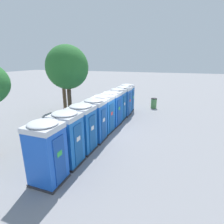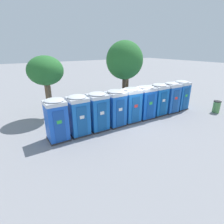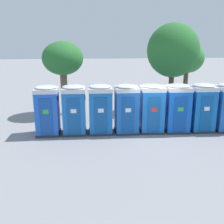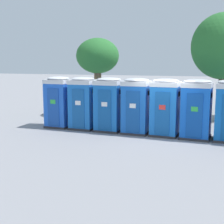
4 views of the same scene
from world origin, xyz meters
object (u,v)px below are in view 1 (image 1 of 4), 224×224
at_px(portapotty_6, 117,104).
at_px(street_tree_1, 63,73).
at_px(portapotty_2, 82,128).
at_px(portapotty_5, 112,108).
at_px(portapotty_3, 95,120).
at_px(street_tree_2, 67,68).
at_px(portapotty_1, 67,138).
at_px(trash_can, 154,103).
at_px(portapotty_0, 47,153).
at_px(portapotty_8, 127,98).
at_px(portapotty_4, 103,113).
at_px(portapotty_7, 123,101).

xyz_separation_m(portapotty_6, street_tree_1, (1.28, 5.76, 2.16)).
bearing_deg(portapotty_2, portapotty_5, -2.52).
distance_m(portapotty_3, street_tree_2, 6.10).
relative_size(portapotty_1, portapotty_2, 1.00).
distance_m(portapotty_2, trash_can, 10.27).
bearing_deg(portapotty_1, portapotty_5, -2.25).
bearing_deg(portapotty_3, portapotty_2, 177.00).
bearing_deg(portapotty_5, portapotty_0, 178.11).
relative_size(portapotty_1, portapotty_8, 1.00).
height_order(portapotty_1, portapotty_6, same).
relative_size(portapotty_2, portapotty_4, 1.00).
xyz_separation_m(portapotty_4, portapotty_5, (1.34, -0.09, -0.00)).
bearing_deg(portapotty_6, portapotty_1, 178.15).
relative_size(portapotty_2, portapotty_6, 1.00).
xyz_separation_m(portapotty_0, street_tree_1, (9.32, 5.53, 2.16)).
xyz_separation_m(portapotty_3, portapotty_7, (5.36, -0.23, 0.00)).
bearing_deg(street_tree_1, street_tree_2, -135.21).
relative_size(portapotty_3, trash_can, 2.56).
relative_size(portapotty_2, portapotty_7, 1.00).
height_order(portapotty_6, trash_can, portapotty_6).
distance_m(portapotty_3, portapotty_5, 2.68).
height_order(portapotty_3, portapotty_5, same).
relative_size(portapotty_7, street_tree_1, 0.55).
xyz_separation_m(portapotty_2, portapotty_3, (1.34, -0.07, 0.00)).
bearing_deg(portapotty_6, portapotty_7, -4.94).
distance_m(portapotty_8, street_tree_1, 6.37).
bearing_deg(portapotty_8, trash_can, -50.65).
xyz_separation_m(portapotty_1, trash_can, (11.26, -2.57, -0.78)).
distance_m(portapotty_7, street_tree_2, 5.34).
relative_size(portapotty_8, street_tree_1, 0.55).
relative_size(portapotty_0, street_tree_2, 0.44).
distance_m(portapotty_0, street_tree_1, 11.05).
bearing_deg(portapotty_1, street_tree_1, 34.76).
xyz_separation_m(portapotty_1, portapotty_6, (6.70, -0.22, -0.00)).
height_order(portapotty_0, portapotty_2, same).
distance_m(portapotty_2, portapotty_4, 2.68).
bearing_deg(portapotty_8, portapotty_7, -177.92).
height_order(street_tree_2, trash_can, street_tree_2).
bearing_deg(portapotty_0, street_tree_1, 30.67).
bearing_deg(portapotty_5, portapotty_4, 176.29).
xyz_separation_m(portapotty_1, portapotty_2, (1.34, -0.03, -0.00)).
bearing_deg(portapotty_7, portapotty_2, 177.45).
relative_size(portapotty_0, portapotty_4, 1.00).
distance_m(portapotty_3, portapotty_4, 1.34).
xyz_separation_m(portapotty_2, trash_can, (9.92, -2.53, -0.78)).
relative_size(portapotty_3, portapotty_7, 1.00).
bearing_deg(portapotty_6, portapotty_5, 179.75).
height_order(portapotty_0, street_tree_2, street_tree_2).
distance_m(portapotty_0, portapotty_3, 4.02).
bearing_deg(portapotty_6, trash_can, -27.30).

